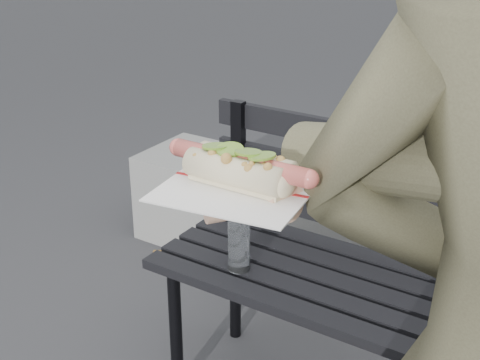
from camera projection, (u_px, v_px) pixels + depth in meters
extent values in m
cylinder|color=black|center=(176.00, 331.00, 2.09)|extent=(0.04, 0.04, 0.45)
cylinder|color=black|center=(235.00, 282.00, 2.35)|extent=(0.04, 0.04, 0.45)
cube|color=black|center=(384.00, 343.00, 1.65)|extent=(1.50, 0.07, 0.03)
cube|color=black|center=(397.00, 324.00, 1.72)|extent=(1.50, 0.07, 0.03)
cube|color=black|center=(410.00, 307.00, 1.79)|extent=(1.50, 0.07, 0.03)
cube|color=black|center=(421.00, 292.00, 1.86)|extent=(1.50, 0.07, 0.03)
cube|color=black|center=(431.00, 277.00, 1.93)|extent=(1.50, 0.07, 0.03)
cube|color=black|center=(238.00, 163.00, 2.18)|extent=(0.04, 0.03, 0.42)
cube|color=black|center=(439.00, 241.00, 1.91)|extent=(1.50, 0.02, 0.08)
cube|color=black|center=(444.00, 200.00, 1.86)|extent=(1.50, 0.02, 0.08)
cube|color=black|center=(450.00, 156.00, 1.80)|extent=(1.50, 0.02, 0.08)
cylinder|color=white|center=(239.00, 240.00, 1.90)|extent=(0.06, 0.06, 0.19)
cylinder|color=white|center=(239.00, 207.00, 1.86)|extent=(0.03, 0.03, 0.02)
cube|color=slate|center=(268.00, 214.00, 2.89)|extent=(1.20, 0.40, 0.40)
cylinder|color=#46432F|center=(454.00, 167.00, 0.79)|extent=(0.51, 0.23, 0.19)
cylinder|color=#D8A384|center=(270.00, 198.00, 0.87)|extent=(0.09, 0.08, 0.07)
ellipsoid|color=#D8A384|center=(240.00, 197.00, 0.88)|extent=(0.10, 0.11, 0.03)
cylinder|color=#D8A384|center=(193.00, 195.00, 0.88)|extent=(0.05, 0.02, 0.02)
cylinder|color=#D8A384|center=(202.00, 189.00, 0.90)|extent=(0.05, 0.02, 0.02)
cylinder|color=#D8A384|center=(210.00, 184.00, 0.91)|extent=(0.05, 0.02, 0.02)
cylinder|color=#D8A384|center=(219.00, 179.00, 0.93)|extent=(0.05, 0.02, 0.02)
cylinder|color=#D8A384|center=(223.00, 213.00, 0.83)|extent=(0.04, 0.05, 0.02)
cube|color=white|center=(240.00, 186.00, 0.87)|extent=(0.21, 0.21, 0.00)
cube|color=#B21E1E|center=(240.00, 184.00, 0.87)|extent=(0.19, 0.03, 0.00)
cylinder|color=#DC5F54|center=(240.00, 162.00, 0.86)|extent=(0.20, 0.02, 0.02)
sphere|color=#DC5F54|center=(178.00, 147.00, 0.91)|extent=(0.03, 0.02, 0.02)
sphere|color=#DC5F54|center=(309.00, 179.00, 0.81)|extent=(0.03, 0.02, 0.02)
sphere|color=#9E6B2D|center=(212.00, 154.00, 0.86)|extent=(0.01, 0.01, 0.01)
sphere|color=#9E6B2D|center=(236.00, 156.00, 0.86)|extent=(0.01, 0.01, 0.01)
sphere|color=#9E6B2D|center=(252.00, 164.00, 0.83)|extent=(0.01, 0.01, 0.01)
sphere|color=#9E6B2D|center=(243.00, 155.00, 0.88)|extent=(0.01, 0.01, 0.01)
sphere|color=#9E6B2D|center=(263.00, 166.00, 0.83)|extent=(0.01, 0.01, 0.01)
sphere|color=#9E6B2D|center=(205.00, 158.00, 0.87)|extent=(0.01, 0.01, 0.01)
sphere|color=#9E6B2D|center=(215.00, 159.00, 0.86)|extent=(0.01, 0.01, 0.01)
sphere|color=#9E6B2D|center=(249.00, 169.00, 0.83)|extent=(0.01, 0.01, 0.01)
sphere|color=#9E6B2D|center=(245.00, 166.00, 0.83)|extent=(0.01, 0.01, 0.01)
sphere|color=#9E6B2D|center=(268.00, 161.00, 0.86)|extent=(0.01, 0.01, 0.01)
sphere|color=#9E6B2D|center=(264.00, 166.00, 0.83)|extent=(0.01, 0.01, 0.01)
sphere|color=#9E6B2D|center=(222.00, 155.00, 0.86)|extent=(0.01, 0.01, 0.01)
sphere|color=#9E6B2D|center=(275.00, 158.00, 0.86)|extent=(0.01, 0.01, 0.01)
sphere|color=#9E6B2D|center=(268.00, 167.00, 0.82)|extent=(0.01, 0.01, 0.01)
sphere|color=#9E6B2D|center=(243.00, 156.00, 0.86)|extent=(0.01, 0.01, 0.01)
sphere|color=#9E6B2D|center=(250.00, 161.00, 0.85)|extent=(0.01, 0.01, 0.01)
sphere|color=#9E6B2D|center=(256.00, 159.00, 0.84)|extent=(0.01, 0.01, 0.01)
sphere|color=#9E6B2D|center=(240.00, 151.00, 0.87)|extent=(0.01, 0.01, 0.01)
sphere|color=#9E6B2D|center=(278.00, 169.00, 0.83)|extent=(0.01, 0.01, 0.01)
sphere|color=#9E6B2D|center=(195.00, 156.00, 0.87)|extent=(0.01, 0.01, 0.01)
sphere|color=#9E6B2D|center=(236.00, 156.00, 0.87)|extent=(0.01, 0.01, 0.01)
sphere|color=#9E6B2D|center=(264.00, 156.00, 0.86)|extent=(0.01, 0.01, 0.01)
sphere|color=#9E6B2D|center=(226.00, 159.00, 0.84)|extent=(0.01, 0.01, 0.01)
sphere|color=#9E6B2D|center=(254.00, 167.00, 0.83)|extent=(0.01, 0.01, 0.01)
sphere|color=#9E6B2D|center=(280.00, 161.00, 0.85)|extent=(0.01, 0.01, 0.01)
sphere|color=#9E6B2D|center=(280.00, 161.00, 0.84)|extent=(0.01, 0.01, 0.01)
cylinder|color=olive|center=(216.00, 146.00, 0.87)|extent=(0.04, 0.04, 0.01)
cylinder|color=olive|center=(230.00, 149.00, 0.86)|extent=(0.04, 0.04, 0.01)
cylinder|color=olive|center=(248.00, 152.00, 0.85)|extent=(0.04, 0.04, 0.01)
cylinder|color=olive|center=(262.00, 156.00, 0.84)|extent=(0.04, 0.04, 0.01)
cube|color=brown|center=(157.00, 254.00, 2.97)|extent=(0.07, 0.07, 0.00)
cube|color=brown|center=(287.00, 197.00, 3.52)|extent=(0.05, 0.05, 0.00)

